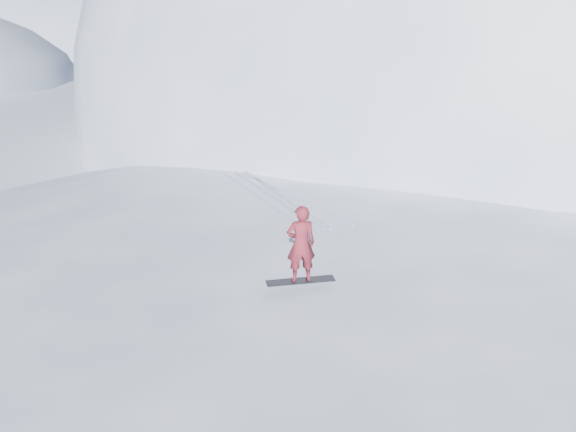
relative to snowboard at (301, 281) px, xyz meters
name	(u,v)px	position (x,y,z in m)	size (l,w,h in m)	color
ground	(340,352)	(1.21, 0.69, -2.41)	(400.00, 400.00, 0.00)	white
near_ridge	(337,290)	(2.21, 3.69, -2.41)	(36.00, 28.00, 4.80)	white
summit_peak	(495,116)	(23.21, 26.69, -2.41)	(60.00, 56.00, 56.00)	white
peak_shoulder	(381,143)	(11.21, 20.69, -2.41)	(28.00, 24.00, 18.00)	white
wind_bumps	(294,312)	(0.65, 2.80, -2.41)	(16.00, 14.40, 1.00)	white
snowboard	(301,281)	(0.00, 0.00, 0.00)	(1.45, 0.27, 0.02)	black
snowboarder	(301,244)	(0.00, 0.00, 0.84)	(0.60, 0.40, 1.66)	maroon
board_tracks	(276,196)	(0.87, 5.58, 0.01)	(2.55, 5.91, 0.04)	silver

